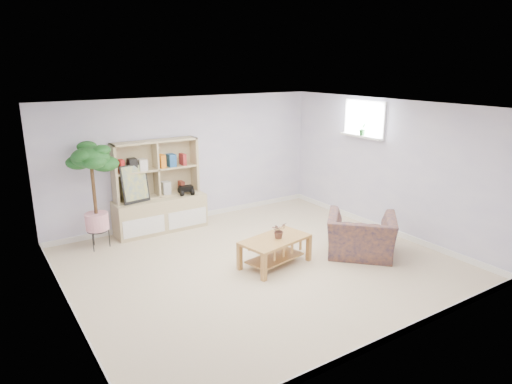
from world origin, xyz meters
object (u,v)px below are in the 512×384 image
coffee_table (275,252)px  floor_tree (95,197)px  armchair (361,233)px  storage_unit (159,187)px

coffee_table → floor_tree: bearing=122.7°
armchair → floor_tree: bearing=8.0°
coffee_table → floor_tree: (-2.08, 2.16, 0.67)m
storage_unit → floor_tree: size_ratio=0.93×
storage_unit → floor_tree: bearing=-168.7°
storage_unit → coffee_table: (0.88, -2.40, -0.62)m
floor_tree → coffee_table: bearing=-46.0°
floor_tree → armchair: size_ratio=1.70×
armchair → coffee_table: bearing=26.6°
coffee_table → armchair: 1.44m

